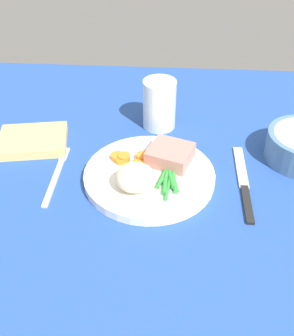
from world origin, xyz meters
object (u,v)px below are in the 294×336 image
object	(u,v)px
fork	(54,175)
knife	(241,184)
meat_portion	(166,154)
napkin	(31,141)
water_glass	(157,107)
dinner_plate	(147,176)

from	to	relation	value
fork	knife	xyz separation A→B (cm)	(33.30, -0.03, -0.00)
meat_portion	napkin	xyz separation A→B (cm)	(-26.63, 5.54, -2.06)
meat_portion	water_glass	size ratio (longest dim) A/B	0.72
fork	knife	size ratio (longest dim) A/B	0.81
knife	napkin	bearing A→B (deg)	165.69
knife	dinner_plate	bearing A→B (deg)	177.98
fork	napkin	bearing A→B (deg)	127.57
dinner_plate	knife	xyz separation A→B (cm)	(16.57, -0.29, -0.60)
fork	knife	world-z (taller)	knife
knife	water_glass	size ratio (longest dim) A/B	2.00
dinner_plate	napkin	world-z (taller)	napkin
knife	water_glass	bearing A→B (deg)	129.71
water_glass	napkin	world-z (taller)	water_glass
napkin	meat_portion	bearing A→B (deg)	-11.74
meat_portion	napkin	bearing A→B (deg)	168.26
dinner_plate	fork	distance (cm)	16.74
meat_portion	fork	xyz separation A→B (cm)	(-19.85, -3.89, -2.83)
water_glass	napkin	bearing A→B (deg)	-160.24
dinner_plate	water_glass	size ratio (longest dim) A/B	2.25
dinner_plate	water_glass	bearing A→B (deg)	87.20
napkin	water_glass	bearing A→B (deg)	19.76
meat_portion	fork	world-z (taller)	meat_portion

